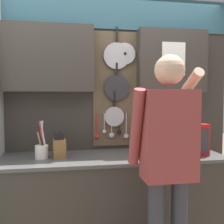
# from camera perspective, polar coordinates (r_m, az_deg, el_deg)

# --- Properties ---
(base_cabinet_counter) EXTENTS (2.12, 0.64, 0.91)m
(base_cabinet_counter) POSITION_cam_1_polar(r_m,az_deg,el_deg) (2.56, 0.34, -20.00)
(base_cabinet_counter) COLOR #38332D
(base_cabinet_counter) RESTS_ON ground_plane
(back_wall_unit) EXTENTS (2.69, 0.22, 2.53)m
(back_wall_unit) POSITION_cam_1_polar(r_m,az_deg,el_deg) (2.64, -0.80, 4.66)
(back_wall_unit) COLOR #38332D
(back_wall_unit) RESTS_ON ground_plane
(microwave) EXTENTS (0.47, 0.35, 0.30)m
(microwave) POSITION_cam_1_polar(r_m,az_deg,el_deg) (2.58, 15.10, -5.79)
(microwave) COLOR red
(microwave) RESTS_ON base_cabinet_counter
(knife_block) EXTENTS (0.13, 0.16, 0.26)m
(knife_block) POSITION_cam_1_polar(r_m,az_deg,el_deg) (2.37, -11.97, -8.04)
(knife_block) COLOR brown
(knife_block) RESTS_ON base_cabinet_counter
(utensil_crock) EXTENTS (0.12, 0.12, 0.35)m
(utensil_crock) POSITION_cam_1_polar(r_m,az_deg,el_deg) (2.38, -15.77, -8.29)
(utensil_crock) COLOR white
(utensil_crock) RESTS_ON base_cabinet_counter
(person) EXTENTS (0.54, 0.63, 1.77)m
(person) POSITION_cam_1_polar(r_m,az_deg,el_deg) (1.89, 12.67, -9.05)
(person) COLOR #383842
(person) RESTS_ON ground_plane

